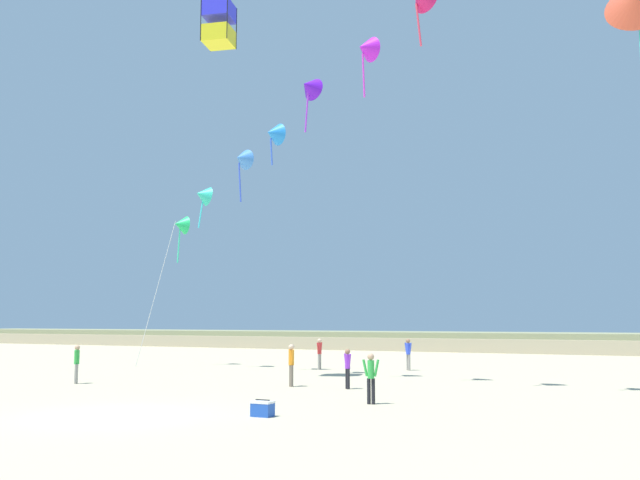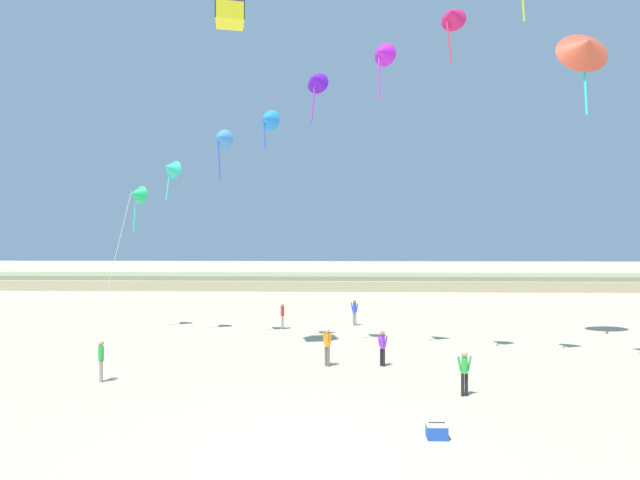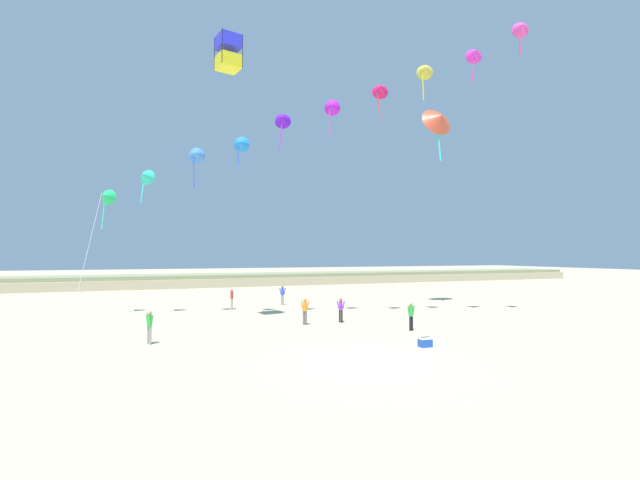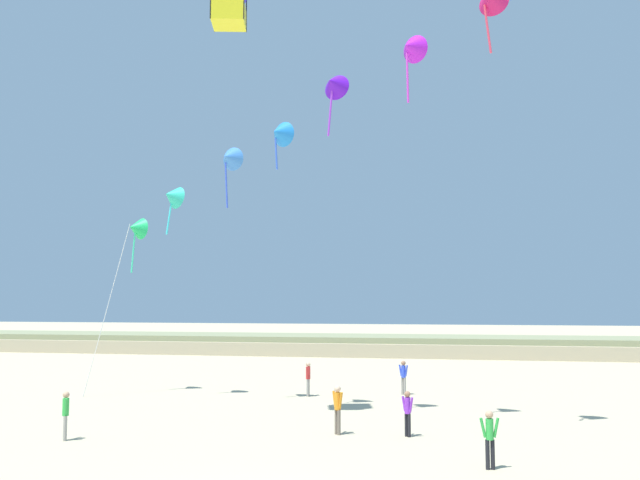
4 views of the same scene
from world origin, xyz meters
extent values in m
plane|color=#C1B28E|center=(0.00, 0.00, 0.00)|extent=(240.00, 240.00, 0.00)
cube|color=tan|center=(0.00, 44.92, 0.56)|extent=(120.00, 8.50, 1.11)
cube|color=gray|center=(0.00, 44.92, 1.27)|extent=(120.00, 7.23, 0.64)
cylinder|color=gray|center=(2.06, 19.93, 0.42)|extent=(0.12, 0.12, 0.83)
cylinder|color=gray|center=(2.18, 19.84, 0.42)|extent=(0.12, 0.12, 0.83)
cylinder|color=blue|center=(2.12, 19.88, 1.13)|extent=(0.22, 0.22, 0.59)
cylinder|color=blue|center=(1.97, 20.00, 1.17)|extent=(0.21, 0.18, 0.56)
cylinder|color=blue|center=(2.27, 19.77, 1.17)|extent=(0.21, 0.18, 0.56)
sphere|color=#9E7051|center=(2.12, 19.88, 1.54)|extent=(0.23, 0.23, 0.23)
cylinder|color=black|center=(3.02, 9.49, 0.39)|extent=(0.11, 0.11, 0.77)
cylinder|color=black|center=(2.92, 9.58, 0.39)|extent=(0.11, 0.11, 0.77)
cylinder|color=purple|center=(2.97, 9.53, 1.04)|extent=(0.20, 0.20, 0.55)
cylinder|color=purple|center=(3.10, 9.42, 1.09)|extent=(0.19, 0.18, 0.52)
cylinder|color=purple|center=(2.84, 9.65, 1.09)|extent=(0.19, 0.18, 0.52)
sphere|color=#9E7051|center=(2.97, 9.53, 1.43)|extent=(0.21, 0.21, 0.21)
cylinder|color=#726656|center=(0.61, 9.40, 0.42)|extent=(0.12, 0.12, 0.84)
cylinder|color=#726656|center=(0.51, 9.51, 0.42)|extent=(0.12, 0.12, 0.84)
cylinder|color=orange|center=(0.56, 9.45, 1.14)|extent=(0.22, 0.22, 0.60)
cylinder|color=orange|center=(0.70, 9.32, 1.19)|extent=(0.20, 0.20, 0.57)
cylinder|color=orange|center=(0.43, 9.59, 1.19)|extent=(0.20, 0.20, 0.57)
sphere|color=beige|center=(0.56, 9.45, 1.56)|extent=(0.23, 0.23, 0.23)
cylinder|color=gray|center=(-2.38, 18.33, 0.42)|extent=(0.12, 0.12, 0.83)
cylinder|color=gray|center=(-2.37, 18.48, 0.42)|extent=(0.12, 0.12, 0.83)
cylinder|color=red|center=(-2.38, 18.40, 1.12)|extent=(0.22, 0.22, 0.59)
cylinder|color=red|center=(-2.38, 18.22, 1.17)|extent=(0.09, 0.20, 0.56)
cylinder|color=red|center=(-2.37, 18.59, 1.17)|extent=(0.09, 0.20, 0.56)
sphere|color=beige|center=(-2.38, 18.40, 1.54)|extent=(0.22, 0.22, 0.22)
cylinder|color=gray|center=(-8.11, 6.70, 0.40)|extent=(0.12, 0.12, 0.81)
cylinder|color=gray|center=(-8.19, 6.82, 0.40)|extent=(0.12, 0.12, 0.81)
cylinder|color=green|center=(-8.15, 6.76, 1.09)|extent=(0.21, 0.21, 0.57)
cylinder|color=green|center=(-8.05, 6.61, 1.14)|extent=(0.17, 0.20, 0.54)
cylinder|color=green|center=(-8.25, 6.91, 1.14)|extent=(0.17, 0.20, 0.54)
sphere|color=tan|center=(-8.15, 6.76, 1.49)|extent=(0.22, 0.22, 0.22)
cylinder|color=black|center=(5.54, 5.47, 0.40)|extent=(0.12, 0.12, 0.80)
cylinder|color=black|center=(5.41, 5.45, 0.40)|extent=(0.12, 0.12, 0.80)
cylinder|color=green|center=(5.47, 5.46, 1.08)|extent=(0.21, 0.21, 0.57)
cylinder|color=green|center=(5.65, 5.50, 1.13)|extent=(0.20, 0.12, 0.54)
cylinder|color=green|center=(5.30, 5.42, 1.13)|extent=(0.20, 0.12, 0.54)
sphere|color=tan|center=(5.47, 5.46, 1.48)|extent=(0.22, 0.22, 0.22)
cone|color=#1EC765|center=(-11.23, 17.75, 8.31)|extent=(1.34, 1.21, 1.14)
cylinder|color=#39E5AA|center=(-11.37, 17.81, 7.06)|extent=(0.26, 0.16, 2.07)
cone|color=#2DCFAD|center=(-8.70, 16.34, 9.66)|extent=(1.40, 1.32, 1.21)
cylinder|color=#39DFE5|center=(-8.84, 16.40, 8.62)|extent=(0.26, 0.19, 1.65)
cone|color=#3D80DC|center=(-5.42, 15.17, 11.16)|extent=(1.24, 0.97, 1.10)
cylinder|color=blue|center=(-5.56, 15.23, 9.89)|extent=(0.15, 0.20, 2.09)
cone|color=#2182E9|center=(-2.66, 13.62, 11.81)|extent=(1.30, 1.11, 1.10)
cylinder|color=blue|center=(-2.80, 13.68, 10.91)|extent=(0.14, 0.14, 1.36)
cone|color=#6113D8|center=(-0.06, 12.29, 13.38)|extent=(1.31, 1.16, 1.20)
cylinder|color=#A639E5|center=(-0.20, 12.35, 12.21)|extent=(0.26, 0.15, 1.90)
cone|color=#B71CDA|center=(3.13, 11.37, 14.34)|extent=(1.33, 1.19, 1.13)
cylinder|color=#E539DB|center=(2.99, 11.43, 13.16)|extent=(0.10, 0.20, 1.92)
cone|color=#D61961|center=(6.07, 9.84, 15.38)|extent=(1.35, 1.22, 1.21)
cylinder|color=#E53951|center=(5.93, 9.90, 14.26)|extent=(0.26, 0.14, 1.81)
cylinder|color=silver|center=(-12.22, 16.89, 4.26)|extent=(1.57, 1.38, 8.52)
cone|color=#D04B2F|center=(13.90, 14.11, 15.56)|extent=(2.73, 1.99, 2.78)
cone|color=#2DE5D2|center=(13.90, 14.11, 15.58)|extent=(1.50, 1.15, 1.55)
cylinder|color=#2DE5D2|center=(13.90, 14.11, 13.57)|extent=(0.16, 0.53, 3.18)
cube|color=yellow|center=(-3.96, 10.61, 15.87)|extent=(1.54, 1.54, 0.81)
cylinder|color=black|center=(-3.48, 11.38, 16.48)|extent=(0.04, 0.04, 2.05)
cylinder|color=black|center=(-4.74, 11.09, 16.48)|extent=(0.04, 0.04, 2.05)
cube|color=blue|center=(3.74, 1.63, 0.18)|extent=(0.56, 0.40, 0.36)
cube|color=white|center=(3.74, 1.63, 0.39)|extent=(0.58, 0.41, 0.06)
cylinder|color=black|center=(3.74, 1.63, 0.45)|extent=(0.45, 0.03, 0.03)
camera|label=1|loc=(13.21, -14.92, 2.62)|focal=38.00mm
camera|label=2|loc=(0.98, -12.23, 5.47)|focal=28.00mm
camera|label=3|loc=(-7.86, -15.16, 4.25)|focal=24.00mm
camera|label=4|loc=(4.49, -14.10, 4.61)|focal=38.00mm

